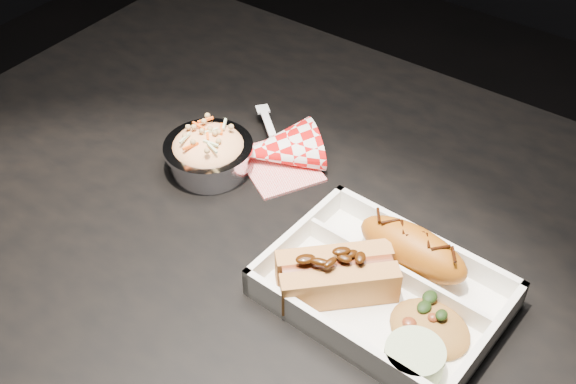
# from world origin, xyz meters

# --- Properties ---
(dining_table) EXTENTS (1.20, 0.80, 0.75)m
(dining_table) POSITION_xyz_m (0.00, 0.00, 0.66)
(dining_table) COLOR black
(dining_table) RESTS_ON ground
(food_tray) EXTENTS (0.26, 0.19, 0.04)m
(food_tray) POSITION_xyz_m (0.12, -0.05, 0.76)
(food_tray) COLOR white
(food_tray) RESTS_ON dining_table
(fried_pastry) EXTENTS (0.14, 0.06, 0.05)m
(fried_pastry) POSITION_xyz_m (0.12, 0.01, 0.78)
(fried_pastry) COLOR #A55610
(fried_pastry) RESTS_ON food_tray
(hotdog) EXTENTS (0.13, 0.13, 0.06)m
(hotdog) POSITION_xyz_m (0.07, -0.07, 0.78)
(hotdog) COLOR #BB7C40
(hotdog) RESTS_ON food_tray
(fried_rice_mound) EXTENTS (0.09, 0.08, 0.03)m
(fried_rice_mound) POSITION_xyz_m (0.18, -0.06, 0.77)
(fried_rice_mound) COLOR #A56C30
(fried_rice_mound) RESTS_ON food_tray
(cupcake_liner) EXTENTS (0.06, 0.06, 0.03)m
(cupcake_liner) POSITION_xyz_m (0.19, -0.11, 0.77)
(cupcake_liner) COLOR #A7B98C
(cupcake_liner) RESTS_ON food_tray
(foil_coleslaw_cup) EXTENTS (0.12, 0.12, 0.07)m
(foil_coleslaw_cup) POSITION_xyz_m (-0.18, 0.01, 0.78)
(foil_coleslaw_cup) COLOR silver
(foil_coleslaw_cup) RESTS_ON dining_table
(napkin_fork) EXTENTS (0.16, 0.15, 0.10)m
(napkin_fork) POSITION_xyz_m (-0.12, 0.08, 0.77)
(napkin_fork) COLOR red
(napkin_fork) RESTS_ON dining_table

